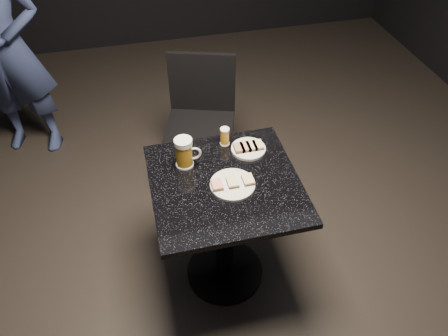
{
  "coord_description": "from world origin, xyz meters",
  "views": [
    {
      "loc": [
        -0.35,
        -1.42,
        2.2
      ],
      "look_at": [
        0.0,
        0.02,
        0.82
      ],
      "focal_mm": 35.0,
      "sensor_mm": 36.0,
      "label": 1
    }
  ],
  "objects_px": {
    "plate_small": "(248,149)",
    "patron": "(4,47)",
    "beer_mug": "(185,153)",
    "chair": "(201,116)",
    "table": "(225,215)",
    "beer_tumbler": "(225,136)",
    "plate_large": "(233,185)"
  },
  "relations": [
    {
      "from": "plate_small",
      "to": "beer_mug",
      "type": "height_order",
      "value": "beer_mug"
    },
    {
      "from": "table",
      "to": "beer_tumbler",
      "type": "xyz_separation_m",
      "value": [
        0.06,
        0.27,
        0.29
      ]
    },
    {
      "from": "patron",
      "to": "beer_mug",
      "type": "height_order",
      "value": "patron"
    },
    {
      "from": "patron",
      "to": "plate_small",
      "type": "bearing_deg",
      "value": -30.84
    },
    {
      "from": "plate_large",
      "to": "table",
      "type": "height_order",
      "value": "plate_large"
    },
    {
      "from": "patron",
      "to": "beer_mug",
      "type": "relative_size",
      "value": 10.33
    },
    {
      "from": "plate_large",
      "to": "table",
      "type": "bearing_deg",
      "value": 129.05
    },
    {
      "from": "plate_small",
      "to": "beer_mug",
      "type": "distance_m",
      "value": 0.34
    },
    {
      "from": "plate_large",
      "to": "beer_mug",
      "type": "height_order",
      "value": "beer_mug"
    },
    {
      "from": "chair",
      "to": "table",
      "type": "bearing_deg",
      "value": -93.2
    },
    {
      "from": "plate_small",
      "to": "plate_large",
      "type": "bearing_deg",
      "value": -121.67
    },
    {
      "from": "patron",
      "to": "table",
      "type": "distance_m",
      "value": 1.92
    },
    {
      "from": "beer_tumbler",
      "to": "chair",
      "type": "distance_m",
      "value": 0.67
    },
    {
      "from": "patron",
      "to": "beer_mug",
      "type": "xyz_separation_m",
      "value": [
        0.98,
        -1.35,
        0.01
      ]
    },
    {
      "from": "table",
      "to": "beer_tumbler",
      "type": "relative_size",
      "value": 7.65
    },
    {
      "from": "beer_tumbler",
      "to": "chair",
      "type": "relative_size",
      "value": 0.11
    },
    {
      "from": "plate_large",
      "to": "beer_tumbler",
      "type": "distance_m",
      "value": 0.31
    },
    {
      "from": "beer_tumbler",
      "to": "chair",
      "type": "height_order",
      "value": "chair"
    },
    {
      "from": "beer_mug",
      "to": "beer_tumbler",
      "type": "xyz_separation_m",
      "value": [
        0.23,
        0.11,
        -0.03
      ]
    },
    {
      "from": "plate_large",
      "to": "chair",
      "type": "height_order",
      "value": "chair"
    },
    {
      "from": "plate_small",
      "to": "patron",
      "type": "distance_m",
      "value": 1.86
    },
    {
      "from": "plate_large",
      "to": "beer_tumbler",
      "type": "xyz_separation_m",
      "value": [
        0.04,
        0.31,
        0.04
      ]
    },
    {
      "from": "patron",
      "to": "table",
      "type": "relative_size",
      "value": 2.18
    },
    {
      "from": "table",
      "to": "beer_tumbler",
      "type": "height_order",
      "value": "beer_tumbler"
    },
    {
      "from": "table",
      "to": "chair",
      "type": "distance_m",
      "value": 0.88
    },
    {
      "from": "plate_small",
      "to": "beer_tumbler",
      "type": "relative_size",
      "value": 1.8
    },
    {
      "from": "plate_small",
      "to": "chair",
      "type": "relative_size",
      "value": 0.2
    },
    {
      "from": "plate_large",
      "to": "beer_tumbler",
      "type": "relative_size",
      "value": 2.16
    },
    {
      "from": "plate_small",
      "to": "table",
      "type": "bearing_deg",
      "value": -130.93
    },
    {
      "from": "plate_large",
      "to": "beer_tumbler",
      "type": "height_order",
      "value": "beer_tumbler"
    },
    {
      "from": "patron",
      "to": "table",
      "type": "xyz_separation_m",
      "value": [
        1.14,
        -1.51,
        -0.31
      ]
    },
    {
      "from": "beer_mug",
      "to": "chair",
      "type": "xyz_separation_m",
      "value": [
        0.21,
        0.71,
        -0.33
      ]
    }
  ]
}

